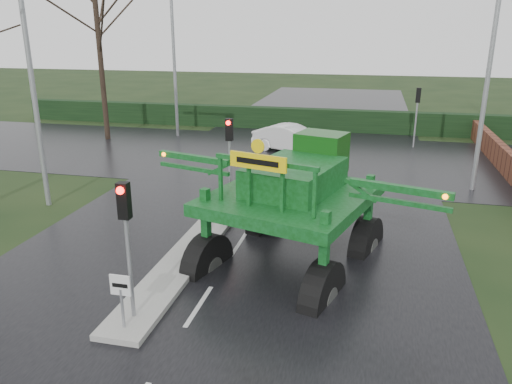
% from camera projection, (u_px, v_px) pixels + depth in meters
% --- Properties ---
extents(ground, '(140.00, 140.00, 0.00)m').
position_uv_depth(ground, '(199.00, 307.00, 12.74)').
color(ground, black).
rests_on(ground, ground).
extents(road_main, '(14.00, 80.00, 0.02)m').
position_uv_depth(road_main, '(274.00, 190.00, 21.99)').
color(road_main, black).
rests_on(road_main, ground).
extents(road_cross, '(80.00, 12.00, 0.02)m').
position_uv_depth(road_cross, '(295.00, 157.00, 27.54)').
color(road_cross, black).
rests_on(road_cross, ground).
extents(median_island, '(1.20, 10.00, 0.16)m').
position_uv_depth(median_island, '(192.00, 250.00, 15.77)').
color(median_island, gray).
rests_on(median_island, ground).
extents(hedge_row, '(44.00, 0.90, 1.50)m').
position_uv_depth(hedge_row, '(313.00, 120.00, 34.72)').
color(hedge_row, black).
rests_on(hedge_row, ground).
extents(brick_wall, '(0.40, 20.00, 1.20)m').
position_uv_depth(brick_wall, '(502.00, 157.00, 25.09)').
color(brick_wall, '#592D1E').
rests_on(brick_wall, ground).
extents(keep_left_sign, '(0.50, 0.07, 1.35)m').
position_uv_depth(keep_left_sign, '(121.00, 293.00, 11.30)').
color(keep_left_sign, gray).
rests_on(keep_left_sign, ground).
extents(traffic_signal_near, '(0.26, 0.33, 3.52)m').
position_uv_depth(traffic_signal_near, '(126.00, 222.00, 11.28)').
color(traffic_signal_near, gray).
rests_on(traffic_signal_near, ground).
extents(traffic_signal_mid, '(0.26, 0.33, 3.52)m').
position_uv_depth(traffic_signal_mid, '(229.00, 143.00, 19.15)').
color(traffic_signal_mid, gray).
rests_on(traffic_signal_mid, ground).
extents(traffic_signal_far, '(0.26, 0.33, 3.52)m').
position_uv_depth(traffic_signal_far, '(417.00, 104.00, 29.05)').
color(traffic_signal_far, gray).
rests_on(traffic_signal_far, ground).
extents(street_light_left_near, '(3.85, 0.30, 10.00)m').
position_uv_depth(street_light_left_near, '(35.00, 51.00, 18.20)').
color(street_light_left_near, gray).
rests_on(street_light_left_near, ground).
extents(street_light_right, '(3.85, 0.30, 10.00)m').
position_uv_depth(street_light_right, '(484.00, 49.00, 20.21)').
color(street_light_right, gray).
rests_on(street_light_right, ground).
extents(street_light_left_far, '(3.85, 0.30, 10.00)m').
position_uv_depth(street_light_left_far, '(178.00, 42.00, 31.16)').
color(street_light_left_far, gray).
rests_on(street_light_left_far, ground).
extents(tree_left_far, '(7.70, 7.70, 13.26)m').
position_uv_depth(tree_left_far, '(97.00, 22.00, 29.87)').
color(tree_left_far, black).
rests_on(tree_left_far, ground).
extents(crop_sprayer, '(8.86, 6.68, 5.13)m').
position_uv_depth(crop_sprayer, '(210.00, 187.00, 14.31)').
color(crop_sprayer, black).
rests_on(crop_sprayer, ground).
extents(white_sedan, '(4.85, 3.01, 1.51)m').
position_uv_depth(white_sedan, '(292.00, 152.00, 28.81)').
color(white_sedan, silver).
rests_on(white_sedan, ground).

